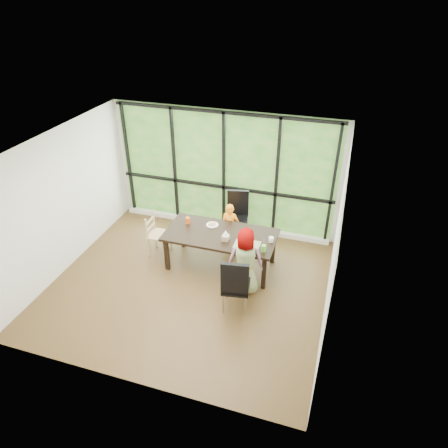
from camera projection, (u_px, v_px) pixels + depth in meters
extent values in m
plane|color=black|center=(189.00, 284.00, 7.64)|extent=(5.00, 5.00, 0.00)
plane|color=silver|center=(225.00, 171.00, 8.76)|extent=(5.00, 0.00, 5.00)
cube|color=#235319|center=(224.00, 172.00, 8.74)|extent=(4.80, 0.02, 2.65)
cube|color=silver|center=(223.00, 225.00, 9.36)|extent=(4.80, 0.12, 0.10)
cube|color=black|center=(221.00, 250.00, 7.94)|extent=(2.16, 1.10, 0.75)
cube|color=black|center=(237.00, 217.00, 8.70)|extent=(0.55, 0.55, 1.08)
cube|color=black|center=(236.00, 283.00, 6.84)|extent=(0.53, 0.53, 1.08)
cube|color=tan|center=(159.00, 235.00, 8.27)|extent=(0.42, 0.44, 0.90)
imported|color=orange|center=(230.00, 227.00, 8.37)|extent=(0.40, 0.28, 1.04)
imported|color=slate|center=(244.00, 261.00, 7.16)|extent=(0.71, 0.54, 1.31)
cube|color=tan|center=(247.00, 245.00, 7.43)|extent=(0.46, 0.34, 0.01)
cylinder|color=white|center=(212.00, 225.00, 8.01)|extent=(0.24, 0.24, 0.02)
cylinder|color=white|center=(246.00, 246.00, 7.40)|extent=(0.24, 0.24, 0.01)
cylinder|color=#E7500F|center=(188.00, 221.00, 8.03)|extent=(0.09, 0.09, 0.13)
cylinder|color=#65D33F|center=(264.00, 248.00, 7.22)|extent=(0.08, 0.08, 0.13)
cylinder|color=white|center=(271.00, 239.00, 7.50)|extent=(0.09, 0.09, 0.10)
cube|color=tan|center=(226.00, 238.00, 7.53)|extent=(0.13, 0.13, 0.11)
cylinder|color=white|center=(188.00, 216.00, 7.98)|extent=(0.01, 0.04, 0.20)
cylinder|color=pink|center=(264.00, 244.00, 7.17)|extent=(0.01, 0.04, 0.20)
cone|color=white|center=(226.00, 233.00, 7.47)|extent=(0.12, 0.12, 0.11)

